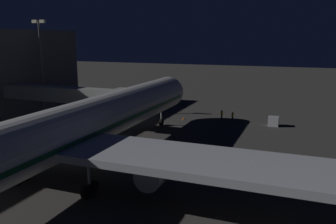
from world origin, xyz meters
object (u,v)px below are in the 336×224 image
traffic_cone_nose_starboard (162,117)px  airliner_at_gate (65,132)px  apron_floodlight_mast (41,61)px  baggage_container_mid_row (273,121)px  ground_crew_near_nose_gear (233,116)px  jet_bridge (74,95)px  traffic_cone_nose_port (183,118)px  ground_crew_marshaller_fwd (222,114)px

traffic_cone_nose_starboard → airliner_at_gate: bearing=94.0°
apron_floodlight_mast → baggage_container_mid_row: 45.25m
apron_floodlight_mast → ground_crew_near_nose_gear: 38.38m
traffic_cone_nose_starboard → ground_crew_near_nose_gear: bearing=-169.0°
apron_floodlight_mast → jet_bridge: bearing=152.0°
airliner_at_gate → ground_crew_near_nose_gear: 36.19m
airliner_at_gate → baggage_container_mid_row: 37.90m
traffic_cone_nose_port → traffic_cone_nose_starboard: 4.40m
airliner_at_gate → ground_crew_near_nose_gear: size_ratio=37.67×
traffic_cone_nose_port → apron_floodlight_mast: bearing=10.3°
ground_crew_near_nose_gear → traffic_cone_nose_port: 9.05m
airliner_at_gate → apron_floodlight_mast: bearing=-46.3°
airliner_at_gate → ground_crew_marshaller_fwd: 35.73m
jet_bridge → baggage_container_mid_row: (-31.79, -12.56, -4.61)m
apron_floodlight_mast → ground_crew_near_nose_gear: apron_floodlight_mast is taller
apron_floodlight_mast → baggage_container_mid_row: (-43.74, -6.21, -9.80)m
jet_bridge → ground_crew_marshaller_fwd: (-22.37, -14.00, -4.39)m
apron_floodlight_mast → baggage_container_mid_row: size_ratio=10.50×
apron_floodlight_mast → ground_crew_marshaller_fwd: (-34.32, -7.65, -9.58)m
jet_bridge → traffic_cone_nose_starboard: size_ratio=46.61×
jet_bridge → ground_crew_marshaller_fwd: jet_bridge is taller
baggage_container_mid_row → ground_crew_marshaller_fwd: ground_crew_marshaller_fwd is taller
ground_crew_marshaller_fwd → traffic_cone_nose_port: bearing=21.8°
apron_floodlight_mast → traffic_cone_nose_port: apron_floodlight_mast is taller
apron_floodlight_mast → ground_crew_near_nose_gear: (-36.37, -7.54, -9.68)m
ground_crew_marshaller_fwd → jet_bridge: bearing=32.0°
ground_crew_marshaller_fwd → airliner_at_gate: bearing=75.6°
jet_bridge → ground_crew_marshaller_fwd: size_ratio=13.49×
jet_bridge → traffic_cone_nose_port: jet_bridge is taller
apron_floodlight_mast → traffic_cone_nose_starboard: bearing=-167.9°
jet_bridge → ground_crew_near_nose_gear: 28.45m
jet_bridge → traffic_cone_nose_starboard: 16.87m
baggage_container_mid_row → traffic_cone_nose_port: (16.04, 1.20, -0.55)m
baggage_container_mid_row → airliner_at_gate: bearing=61.0°
airliner_at_gate → ground_crew_marshaller_fwd: airliner_at_gate is taller
ground_crew_near_nose_gear → traffic_cone_nose_port: bearing=16.3°
airliner_at_gate → traffic_cone_nose_port: (-2.20, -31.72, -5.06)m
apron_floodlight_mast → ground_crew_marshaller_fwd: 36.44m
apron_floodlight_mast → traffic_cone_nose_port: 29.99m
traffic_cone_nose_port → traffic_cone_nose_starboard: same height
baggage_container_mid_row → apron_floodlight_mast: bearing=8.1°
ground_crew_near_nose_gear → airliner_at_gate: bearing=72.4°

